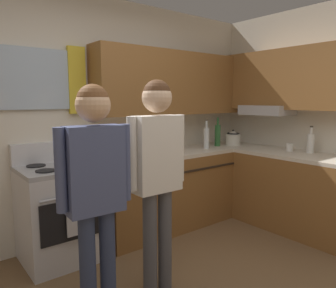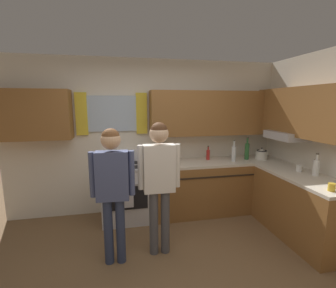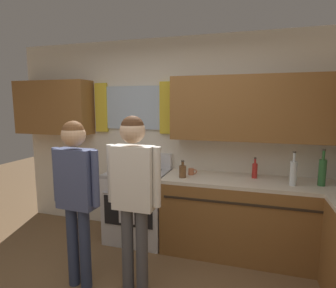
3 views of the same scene
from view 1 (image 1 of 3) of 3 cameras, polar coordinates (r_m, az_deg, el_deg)
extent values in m
cube|color=silver|center=(3.59, -14.73, 4.21)|extent=(4.60, 0.10, 2.60)
cube|color=silver|center=(3.33, -23.61, 10.56)|extent=(0.77, 0.03, 0.57)
cube|color=yellow|center=(3.48, -15.82, 10.78)|extent=(0.18, 0.04, 0.67)
cube|color=brown|center=(4.03, 2.00, 10.63)|extent=(2.26, 0.32, 0.75)
cube|color=brown|center=(4.24, 19.49, 10.63)|extent=(0.32, 1.61, 0.71)
cube|color=#B7B7BC|center=(4.28, 17.08, 5.75)|extent=(0.40, 0.60, 0.12)
cube|color=brown|center=(4.05, 3.09, -7.66)|extent=(2.30, 0.62, 0.86)
cube|color=beige|center=(3.95, 3.14, -1.36)|extent=(2.30, 0.62, 0.04)
cube|color=brown|center=(4.06, 22.01, -8.17)|extent=(0.62, 1.42, 0.86)
cube|color=beige|center=(3.97, 22.34, -1.91)|extent=(0.62, 1.42, 0.04)
cube|color=#2D2319|center=(3.75, 6.31, -4.37)|extent=(2.18, 0.01, 0.02)
cube|color=silver|center=(3.28, -18.00, -11.79)|extent=(0.75, 0.62, 0.86)
cube|color=black|center=(2.99, -15.87, -12.66)|extent=(0.63, 0.01, 0.36)
cylinder|color=#ADADB2|center=(2.90, -15.85, -8.74)|extent=(0.63, 0.02, 0.02)
cube|color=#ADADB2|center=(3.16, -18.35, -4.08)|extent=(0.75, 0.62, 0.04)
cube|color=silver|center=(3.39, -20.01, -1.31)|extent=(0.75, 0.08, 0.20)
cylinder|color=black|center=(2.97, -20.84, -4.46)|extent=(0.17, 0.17, 0.01)
cylinder|color=black|center=(3.10, -14.26, -3.68)|extent=(0.17, 0.17, 0.01)
cylinder|color=black|center=(3.23, -22.31, -3.58)|extent=(0.17, 0.17, 0.01)
cylinder|color=black|center=(3.35, -16.17, -2.91)|extent=(0.17, 0.17, 0.01)
cube|color=silver|center=(2.95, -15.63, -12.14)|extent=(0.20, 0.02, 0.34)
cylinder|color=white|center=(4.06, 23.90, 0.08)|extent=(0.08, 0.08, 0.22)
cylinder|color=white|center=(4.05, 24.02, 2.17)|extent=(0.03, 0.03, 0.08)
cylinder|color=#3F382D|center=(4.04, 24.05, 2.82)|extent=(0.03, 0.03, 0.02)
cylinder|color=#2D6633|center=(4.32, 8.77, 1.50)|extent=(0.08, 0.08, 0.28)
cylinder|color=#2D6633|center=(4.30, 8.82, 4.00)|extent=(0.03, 0.03, 0.10)
cylinder|color=#3F382D|center=(4.30, 8.83, 4.76)|extent=(0.03, 0.03, 0.02)
cylinder|color=red|center=(3.95, 0.86, 0.18)|extent=(0.06, 0.06, 0.17)
cylinder|color=red|center=(3.93, 0.86, 1.84)|extent=(0.02, 0.02, 0.06)
cylinder|color=#3F382D|center=(3.93, 0.86, 2.39)|extent=(0.03, 0.03, 0.02)
cylinder|color=brown|center=(3.31, -7.66, -1.64)|extent=(0.08, 0.08, 0.14)
cylinder|color=brown|center=(3.30, -7.69, -0.02)|extent=(0.03, 0.03, 0.05)
cylinder|color=#3F382D|center=(3.29, -7.70, 0.54)|extent=(0.04, 0.04, 0.02)
cylinder|color=silver|center=(4.06, 6.81, 0.98)|extent=(0.07, 0.07, 0.26)
cylinder|color=silver|center=(4.04, 6.85, 3.45)|extent=(0.03, 0.03, 0.09)
cylinder|color=#3F382D|center=(4.04, 6.86, 4.21)|extent=(0.03, 0.03, 0.02)
cylinder|color=#B76642|center=(3.48, -8.00, -1.70)|extent=(0.07, 0.07, 0.08)
torus|color=#B76642|center=(3.50, -7.35, -1.56)|extent=(0.06, 0.01, 0.06)
cylinder|color=white|center=(4.12, 20.71, -0.54)|extent=(0.08, 0.08, 0.09)
torus|color=white|center=(4.16, 21.08, -0.40)|extent=(0.07, 0.01, 0.07)
cylinder|color=silver|center=(4.49, 11.41, 0.77)|extent=(0.20, 0.20, 0.14)
cone|color=silver|center=(4.48, 11.45, 1.98)|extent=(0.18, 0.18, 0.05)
sphere|color=black|center=(4.47, 11.46, 2.36)|extent=(0.02, 0.02, 0.02)
cone|color=silver|center=(4.58, 12.47, 1.24)|extent=(0.09, 0.04, 0.07)
torus|color=black|center=(4.48, 11.44, 1.85)|extent=(0.17, 0.17, 0.02)
cylinder|color=#2D3856|center=(2.36, -10.58, -20.51)|extent=(0.11, 0.11, 0.79)
cylinder|color=#2D3856|center=(2.32, -13.97, -21.23)|extent=(0.11, 0.11, 0.79)
cube|color=#47517A|center=(2.10, -12.80, -4.45)|extent=(0.37, 0.18, 0.56)
cylinder|color=#47517A|center=(2.18, -7.55, -3.25)|extent=(0.07, 0.07, 0.52)
cylinder|color=#47517A|center=(2.03, -18.51, -4.47)|extent=(0.07, 0.07, 0.52)
sphere|color=#DBAD84|center=(2.05, -13.15, 6.78)|extent=(0.22, 0.22, 0.22)
sphere|color=brown|center=(2.05, -13.17, 7.54)|extent=(0.20, 0.20, 0.20)
cylinder|color=#4C4C51|center=(2.68, -0.55, -16.45)|extent=(0.11, 0.11, 0.82)
cylinder|color=#4C4C51|center=(2.61, -3.20, -17.23)|extent=(0.11, 0.11, 0.82)
cube|color=white|center=(2.44, -1.93, -1.76)|extent=(0.38, 0.16, 0.58)
cylinder|color=white|center=(2.57, 2.09, -0.74)|extent=(0.07, 0.07, 0.53)
cylinder|color=white|center=(2.31, -6.40, -1.75)|extent=(0.07, 0.07, 0.53)
sphere|color=beige|center=(2.40, -1.97, 8.21)|extent=(0.22, 0.22, 0.22)
sphere|color=#4C2D19|center=(2.40, -1.98, 8.88)|extent=(0.21, 0.21, 0.21)
camera|label=2|loc=(1.29, 91.55, 16.37)|focal=25.15mm
camera|label=3|loc=(2.44, 58.89, 9.89)|focal=29.54mm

